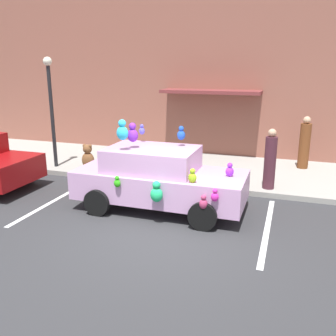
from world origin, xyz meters
name	(u,v)px	position (x,y,z in m)	size (l,w,h in m)	color
ground_plane	(163,234)	(0.00, 0.00, 0.00)	(60.00, 60.00, 0.00)	#2D2D30
sidewalk	(213,170)	(0.00, 5.00, 0.07)	(24.00, 4.00, 0.15)	gray
storefront_building	(227,73)	(0.00, 7.14, 3.19)	(24.00, 1.25, 6.40)	brown
parking_stripe_front	(267,228)	(2.07, 1.00, 0.00)	(0.12, 3.60, 0.01)	silver
parking_stripe_rear	(55,200)	(-3.42, 1.00, 0.00)	(0.12, 3.60, 0.01)	silver
plush_covered_car	(158,178)	(-0.61, 1.34, 0.80)	(4.14, 2.03, 2.27)	#C694C3
teddy_bear_on_sidewalk	(88,157)	(-3.96, 3.68, 0.53)	(0.43, 0.35, 0.81)	brown
street_lamp_post	(51,100)	(-5.10, 3.50, 2.36)	(0.28, 0.28, 3.58)	black
pedestrian_near_shopfront	(304,144)	(2.84, 5.96, 0.95)	(0.35, 0.35, 1.73)	brown
pedestrian_walking_past	(270,161)	(1.91, 3.41, 0.93)	(0.32, 0.32, 1.68)	#47212C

